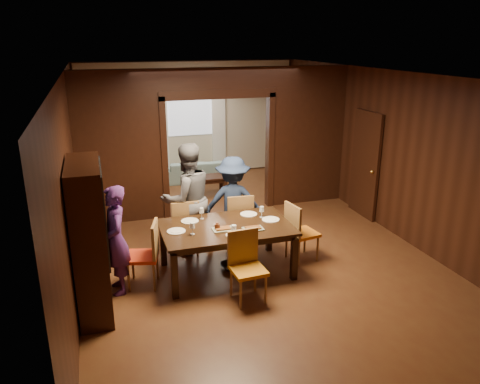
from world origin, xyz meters
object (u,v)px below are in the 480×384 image
object	(u,v)px
chair_far_l	(184,226)
chair_near	(248,268)
coffee_table	(210,185)
dining_table	(227,249)
chair_far_r	(238,220)
person_purple	(116,240)
chair_left	(142,254)
person_navy	(233,202)
chair_right	(303,231)
hutch	(90,239)
sofa	(197,170)
person_grey	(187,199)

from	to	relation	value
chair_far_l	chair_near	size ratio (longest dim) A/B	1.00
coffee_table	chair_near	bearing A→B (deg)	-97.64
dining_table	coffee_table	xyz separation A→B (m)	(0.69, 3.82, -0.18)
dining_table	chair_near	bearing A→B (deg)	-86.30
chair_far_r	chair_near	world-z (taller)	same
person_purple	chair_left	xyz separation A→B (m)	(0.35, 0.06, -0.29)
person_purple	person_navy	distance (m)	2.24
dining_table	chair_right	distance (m)	1.29
coffee_table	chair_near	world-z (taller)	chair_near
chair_near	hutch	world-z (taller)	hutch
chair_right	chair_far_r	xyz separation A→B (m)	(-0.83, 0.80, 0.00)
coffee_table	chair_far_l	size ratio (longest dim) A/B	0.82
hutch	chair_near	bearing A→B (deg)	-11.89
chair_far_r	sofa	bearing A→B (deg)	-87.16
coffee_table	chair_far_l	world-z (taller)	chair_far_l
person_grey	dining_table	distance (m)	1.14
person_navy	dining_table	size ratio (longest dim) A/B	0.81
dining_table	hutch	distance (m)	2.08
person_grey	chair_near	bearing A→B (deg)	91.28
sofa	chair_far_r	size ratio (longest dim) A/B	1.81
person_navy	chair_far_r	xyz separation A→B (m)	(0.07, -0.08, -0.30)
coffee_table	chair_left	size ratio (longest dim) A/B	0.82
chair_left	chair_far_l	distance (m)	1.16
dining_table	chair_near	world-z (taller)	chair_near
person_purple	chair_near	size ratio (longest dim) A/B	1.60
dining_table	chair_far_r	world-z (taller)	chair_far_r
chair_right	sofa	bearing A→B (deg)	-1.55
chair_far_r	chair_right	bearing A→B (deg)	141.30
chair_far_l	hutch	bearing A→B (deg)	42.87
person_purple	chair_left	distance (m)	0.46
dining_table	chair_right	xyz separation A→B (m)	(1.28, 0.06, 0.10)
person_purple	person_grey	size ratio (longest dim) A/B	0.84
person_navy	person_grey	bearing A→B (deg)	17.70
sofa	dining_table	size ratio (longest dim) A/B	0.91
chair_far_l	chair_left	bearing A→B (deg)	48.97
chair_far_r	hutch	bearing A→B (deg)	33.83
chair_right	chair_far_l	size ratio (longest dim) A/B	1.00
sofa	chair_left	xyz separation A→B (m)	(-1.87, -4.91, 0.23)
person_grey	coffee_table	size ratio (longest dim) A/B	2.32
person_grey	sofa	xyz separation A→B (m)	(1.01, 3.98, -0.67)
person_grey	chair_right	size ratio (longest dim) A/B	1.91
chair_far_l	chair_far_r	xyz separation A→B (m)	(0.94, 0.01, 0.00)
dining_table	sofa	bearing A→B (deg)	82.92
chair_left	chair_right	bearing A→B (deg)	106.53
chair_near	coffee_table	bearing A→B (deg)	78.40
sofa	chair_right	distance (m)	4.89
person_navy	chair_far_r	world-z (taller)	person_navy
sofa	chair_right	world-z (taller)	chair_right
person_grey	sofa	bearing A→B (deg)	-117.35
chair_right	chair_near	distance (m)	1.54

